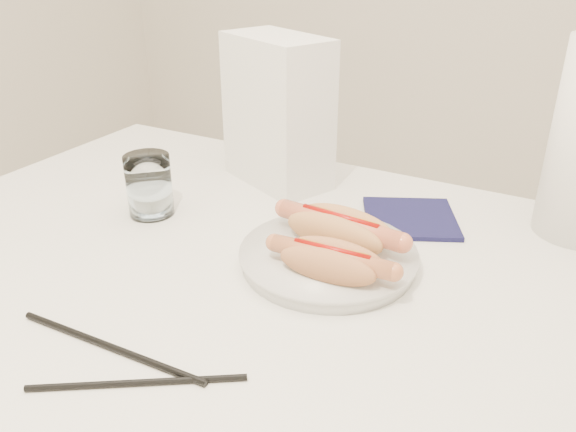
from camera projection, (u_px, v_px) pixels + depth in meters
The scene contains 9 objects.
table at pixel (276, 308), 0.79m from camera, with size 1.20×0.80×0.75m.
plate at pixel (328, 259), 0.77m from camera, with size 0.23×0.23×0.02m, color silver.
hotdog_left at pixel (340, 230), 0.78m from camera, with size 0.18×0.08×0.05m.
hotdog_right at pixel (331, 261), 0.71m from camera, with size 0.16×0.07×0.04m.
water_glass at pixel (149, 185), 0.90m from camera, with size 0.07×0.07×0.10m, color white.
chopstick_near at pixel (110, 346), 0.62m from camera, with size 0.01×0.01×0.25m, color black.
chopstick_far at pixel (137, 383), 0.57m from camera, with size 0.01×0.01×0.22m, color black.
napkin_box at pixel (278, 112), 0.98m from camera, with size 0.19×0.10×0.25m, color white.
navy_napkin at pixel (410, 218), 0.89m from camera, with size 0.14×0.14×0.01m, color #121239.
Camera 1 is at (0.33, -0.56, 1.15)m, focal length 36.21 mm.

